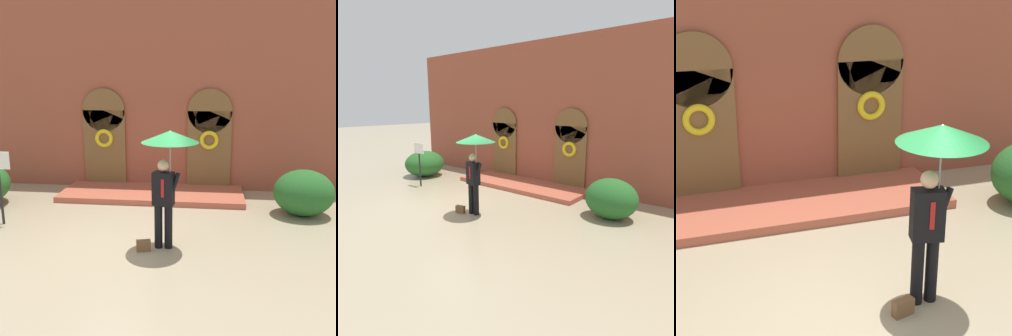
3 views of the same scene
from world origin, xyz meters
TOP-DOWN VIEW (x-y plane):
  - ground_plane at (0.00, 0.00)m, footprint 80.00×80.00m
  - building_facade at (-0.00, 4.15)m, footprint 14.00×2.30m
  - person_with_umbrella at (0.85, -0.29)m, footprint 1.10×1.10m
  - handbag at (0.38, -0.49)m, footprint 0.30×0.18m
  - shrub_right at (3.96, 1.97)m, footprint 1.46×1.27m

SIDE VIEW (x-z plane):
  - ground_plane at x=0.00m, z-range 0.00..0.00m
  - handbag at x=0.38m, z-range 0.00..0.22m
  - shrub_right at x=3.96m, z-range 0.00..1.14m
  - person_with_umbrella at x=0.85m, z-range 0.73..3.09m
  - building_facade at x=0.00m, z-range -0.12..5.48m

